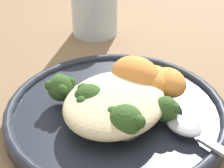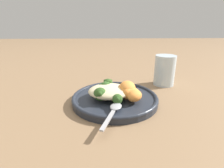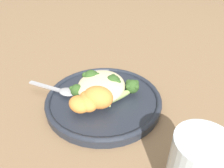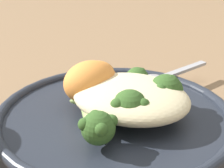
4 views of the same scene
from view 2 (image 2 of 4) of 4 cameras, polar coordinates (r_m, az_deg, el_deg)
name	(u,v)px [view 2 (image 2 of 4)]	position (r m, az deg, el deg)	size (l,w,h in m)	color
ground_plane	(121,103)	(0.52, 2.81, -6.15)	(4.00, 4.00, 0.00)	#846647
plate	(115,98)	(0.52, 0.95, -4.74)	(0.25, 0.25, 0.02)	#232833
quinoa_mound	(110,92)	(0.50, -0.74, -2.54)	(0.12, 0.10, 0.03)	beige
broccoli_stalk_0	(112,86)	(0.55, 0.09, -0.56)	(0.09, 0.10, 0.03)	#9EBC66
broccoli_stalk_1	(108,88)	(0.52, -1.26, -1.37)	(0.09, 0.04, 0.04)	#9EBC66
broccoli_stalk_2	(105,94)	(0.49, -2.39, -3.24)	(0.11, 0.08, 0.04)	#9EBC66
broccoli_stalk_3	(119,97)	(0.48, 2.41, -4.25)	(0.05, 0.09, 0.03)	#9EBC66
sweet_potato_chunk_0	(135,96)	(0.48, 7.36, -3.83)	(0.05, 0.04, 0.03)	orange
sweet_potato_chunk_1	(128,93)	(0.49, 5.20, -2.89)	(0.04, 0.04, 0.03)	orange
sweet_potato_chunk_2	(131,93)	(0.49, 6.22, -3.04)	(0.05, 0.04, 0.03)	orange
sweet_potato_chunk_3	(127,89)	(0.51, 4.91, -1.47)	(0.06, 0.05, 0.04)	orange
spoon	(114,109)	(0.43, 0.75, -8.20)	(0.06, 0.12, 0.01)	#A3A3A8
water_glass	(165,70)	(0.68, 16.80, 4.30)	(0.08, 0.08, 0.11)	silver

